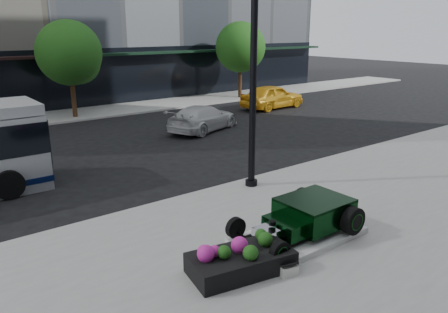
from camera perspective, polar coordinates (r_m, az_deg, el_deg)
ground at (r=16.29m, az=-6.95°, el=-2.74°), size 120.00×120.00×0.00m
sidewalk_far at (r=28.88m, az=-21.36°, el=4.82°), size 70.00×4.00×0.12m
street_trees at (r=27.89m, az=-19.31°, el=12.37°), size 29.80×3.80×5.70m
display_plinth at (r=11.55m, az=9.70°, el=-10.14°), size 3.40×1.80×0.15m
hot_rod at (r=11.57m, az=10.96°, el=-7.43°), size 3.22×2.00×0.81m
info_plaque at (r=9.98m, az=8.31°, el=-14.33°), size 0.46×0.39×0.31m
lamppost at (r=14.28m, az=3.82°, el=9.40°), size 0.41×0.41×7.48m
flower_planter at (r=9.91m, az=2.23°, el=-13.38°), size 2.46×1.55×0.74m
white_sedan at (r=23.51m, az=-2.70°, el=5.06°), size 5.08×3.45×1.37m
yellow_taxi at (r=30.27m, az=6.33°, el=7.80°), size 4.92×2.22×1.64m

